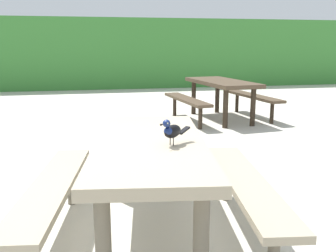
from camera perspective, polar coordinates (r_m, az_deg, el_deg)
The scene contains 5 objects.
ground_plane at distance 2.99m, azimuth -7.17°, elevation -15.82°, with size 60.00×60.00×0.00m, color beige.
hedge_wall at distance 13.04m, azimuth -11.04°, elevation 10.74°, with size 28.00×2.02×2.21m, color #387A33.
picnic_table_foreground at distance 2.71m, azimuth -2.70°, elevation -5.97°, with size 1.91×1.93×0.74m.
bird_grackle at distance 2.49m, azimuth 0.53°, elevation -0.69°, with size 0.24×0.19×0.18m.
picnic_table_mid_left at distance 7.17m, azimuth 8.06°, elevation 5.36°, with size 1.88×1.90×0.74m.
Camera 1 is at (-0.17, -2.63, 1.40)m, focal length 40.31 mm.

